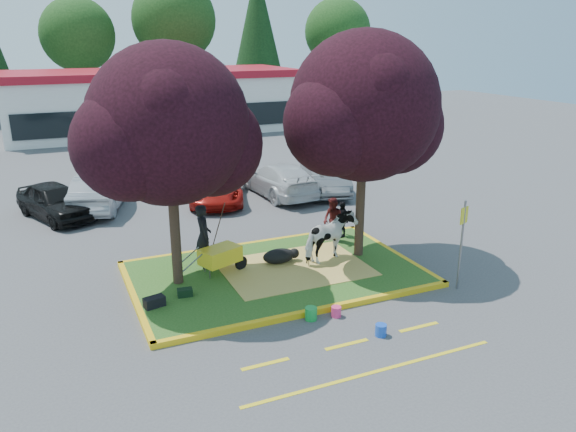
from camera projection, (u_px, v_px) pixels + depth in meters
name	position (u px, v px, depth m)	size (l,w,h in m)	color
ground	(276.00, 276.00, 16.48)	(90.00, 90.00, 0.00)	#424244
median_island	(276.00, 274.00, 16.46)	(8.00, 5.00, 0.15)	#224E18
curb_near	(315.00, 311.00, 14.21)	(8.30, 0.16, 0.15)	gold
curb_far	(246.00, 245.00, 18.70)	(8.30, 0.16, 0.15)	gold
curb_left	(134.00, 299.00, 14.89)	(0.16, 5.30, 0.15)	gold
curb_right	(393.00, 253.00, 18.02)	(0.16, 5.30, 0.15)	gold
straw_bedding	(295.00, 268.00, 16.66)	(4.20, 3.00, 0.01)	#D7BF58
tree_purple_left	(170.00, 132.00, 14.41)	(5.06, 4.20, 6.51)	black
tree_purple_right	(365.00, 114.00, 16.36)	(5.30, 4.40, 6.82)	black
fire_lane_stripe_a	(265.00, 364.00, 12.05)	(1.10, 0.12, 0.01)	yellow
fire_lane_stripe_b	(347.00, 344.00, 12.82)	(1.10, 0.12, 0.01)	yellow
fire_lane_stripe_c	(419.00, 327.00, 13.59)	(1.10, 0.12, 0.01)	yellow
fire_lane_long	(375.00, 372.00, 11.78)	(6.00, 0.10, 0.01)	yellow
retail_building	(154.00, 100.00, 40.93)	(20.40, 8.40, 4.40)	silver
treeline	(118.00, 23.00, 47.34)	(46.58, 7.80, 14.63)	black
cow	(330.00, 238.00, 16.99)	(0.81, 1.78, 1.51)	silver
calf	(279.00, 256.00, 16.99)	(1.02, 0.58, 0.44)	black
handler	(204.00, 236.00, 16.52)	(0.70, 0.46, 1.92)	black
visitor_a	(333.00, 220.00, 18.55)	(0.74, 0.57, 1.51)	#461414
visitor_b	(342.00, 219.00, 19.12)	(0.73, 0.31, 1.25)	black
wheelbarrow	(221.00, 256.00, 16.18)	(2.04, 1.07, 0.78)	black
gear_bag_dark	(154.00, 302.00, 14.25)	(0.52, 0.28, 0.26)	black
gear_bag_green	(185.00, 292.00, 14.84)	(0.39, 0.24, 0.21)	black
sign_post	(462.00, 235.00, 15.18)	(0.34, 0.16, 2.55)	slate
bucket_green	(311.00, 314.00, 13.90)	(0.30, 0.30, 0.32)	green
bucket_pink	(336.00, 312.00, 14.06)	(0.25, 0.25, 0.27)	#E6336F
bucket_blue	(381.00, 330.00, 13.16)	(0.27, 0.27, 0.29)	blue
car_black	(55.00, 201.00, 21.50)	(1.63, 4.06, 1.38)	black
car_silver	(100.00, 190.00, 22.72)	(1.60, 4.59, 1.51)	#97999E
car_red	(216.00, 186.00, 23.75)	(2.15, 4.67, 1.30)	#9C120D
car_white	(279.00, 179.00, 24.64)	(2.01, 4.95, 1.44)	silver
car_grey	(325.00, 176.00, 25.16)	(1.53, 4.40, 1.45)	#5A5E62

